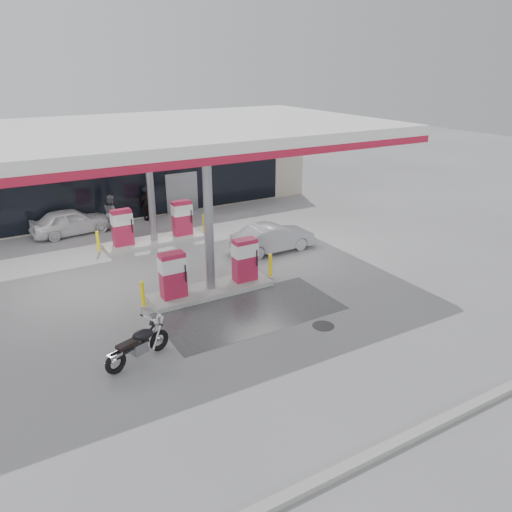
{
  "coord_description": "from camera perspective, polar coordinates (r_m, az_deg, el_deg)",
  "views": [
    {
      "loc": [
        -6.77,
        -12.85,
        7.8
      ],
      "look_at": [
        1.66,
        1.63,
        1.2
      ],
      "focal_mm": 35.0,
      "sensor_mm": 36.0,
      "label": 1
    }
  ],
  "objects": [
    {
      "name": "ground",
      "position": [
        16.48,
        -2.15,
        -6.76
      ],
      "size": [
        90.0,
        90.0,
        0.0
      ],
      "primitive_type": "plane",
      "color": "gray",
      "rests_on": "ground"
    },
    {
      "name": "wet_patch",
      "position": [
        16.69,
        -0.63,
        -6.35
      ],
      "size": [
        6.0,
        3.0,
        0.0
      ],
      "primitive_type": "cube",
      "color": "#4C4C4F",
      "rests_on": "ground"
    },
    {
      "name": "drain_cover",
      "position": [
        15.98,
        7.7,
        -7.92
      ],
      "size": [
        0.7,
        0.7,
        0.01
      ],
      "primitive_type": "cylinder",
      "color": "#38383A",
      "rests_on": "ground"
    },
    {
      "name": "kerb",
      "position": [
        11.82,
        15.2,
        -20.23
      ],
      "size": [
        28.0,
        0.25,
        0.15
      ],
      "primitive_type": "cube",
      "color": "gray",
      "rests_on": "ground"
    },
    {
      "name": "store_building",
      "position": [
        30.13,
        -16.87,
        9.51
      ],
      "size": [
        22.0,
        8.22,
        4.0
      ],
      "color": "#BCB09E",
      "rests_on": "ground"
    },
    {
      "name": "canopy",
      "position": [
        19.25,
        -9.63,
        13.66
      ],
      "size": [
        16.0,
        10.02,
        5.51
      ],
      "color": "silver",
      "rests_on": "ground"
    },
    {
      "name": "pump_island_near",
      "position": [
        17.79,
        -5.23,
        -2.08
      ],
      "size": [
        5.14,
        1.3,
        1.78
      ],
      "color": "#9E9E99",
      "rests_on": "ground"
    },
    {
      "name": "pump_island_far",
      "position": [
        23.04,
        -11.63,
        3.12
      ],
      "size": [
        5.14,
        1.3,
        1.78
      ],
      "color": "#9E9E99",
      "rests_on": "ground"
    },
    {
      "name": "parked_motorcycle",
      "position": [
        14.3,
        -13.26,
        -9.92
      ],
      "size": [
        2.05,
        1.0,
        1.09
      ],
      "rotation": [
        0.0,
        0.0,
        0.35
      ],
      "color": "black",
      "rests_on": "ground"
    },
    {
      "name": "sedan_white",
      "position": [
        25.38,
        -20.35,
        3.73
      ],
      "size": [
        3.83,
        1.84,
        1.26
      ],
      "primitive_type": "imported",
      "rotation": [
        0.0,
        0.0,
        1.67
      ],
      "color": "white",
      "rests_on": "ground"
    },
    {
      "name": "attendant",
      "position": [
        25.28,
        -16.14,
        4.78
      ],
      "size": [
        0.72,
        0.9,
        1.78
      ],
      "primitive_type": "imported",
      "rotation": [
        0.0,
        0.0,
        1.62
      ],
      "color": "#5C5D61",
      "rests_on": "ground"
    },
    {
      "name": "hatchback_silver",
      "position": [
        21.68,
        2.0,
        2.11
      ],
      "size": [
        3.69,
        1.29,
        1.21
      ],
      "primitive_type": "imported",
      "rotation": [
        0.0,
        0.0,
        1.57
      ],
      "color": "#ABACB3",
      "rests_on": "ground"
    },
    {
      "name": "parked_car_right",
      "position": [
        30.0,
        -7.27,
        7.39
      ],
      "size": [
        4.51,
        3.15,
        1.14
      ],
      "primitive_type": "imported",
      "rotation": [
        0.0,
        0.0,
        1.24
      ],
      "color": "#17164A",
      "rests_on": "ground"
    },
    {
      "name": "biker_walking",
      "position": [
        26.57,
        -12.48,
        5.8
      ],
      "size": [
        1.06,
        0.86,
        1.68
      ],
      "primitive_type": "imported",
      "rotation": [
        0.0,
        0.0,
        0.53
      ],
      "color": "black",
      "rests_on": "ground"
    }
  ]
}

